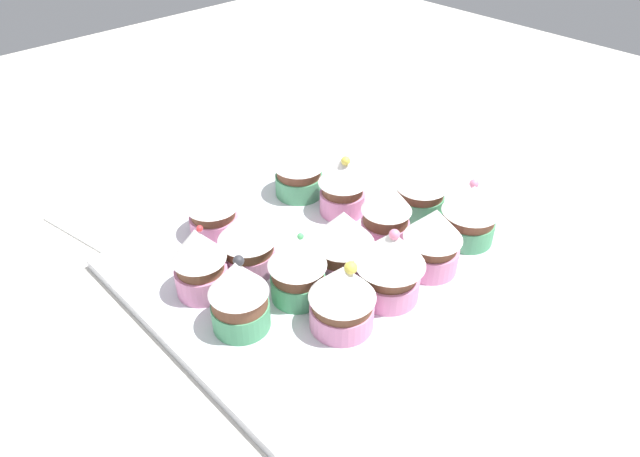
% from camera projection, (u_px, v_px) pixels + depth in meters
% --- Properties ---
extents(ground_plane, '(1.80, 1.80, 0.03)m').
position_uv_depth(ground_plane, '(320.00, 269.00, 0.65)').
color(ground_plane, beige).
extents(baking_tray, '(0.32, 0.39, 0.01)m').
position_uv_depth(baking_tray, '(320.00, 255.00, 0.64)').
color(baking_tray, silver).
rests_on(baking_tray, ground_plane).
extents(cupcake_0, '(0.06, 0.06, 0.07)m').
position_uv_depth(cupcake_0, '(470.00, 213.00, 0.63)').
color(cupcake_0, '#4C9E6B').
rests_on(cupcake_0, baking_tray).
extents(cupcake_1, '(0.06, 0.06, 0.08)m').
position_uv_depth(cupcake_1, '(421.00, 186.00, 0.67)').
color(cupcake_1, '#4C9E6B').
rests_on(cupcake_1, baking_tray).
extents(cupcake_2, '(0.06, 0.06, 0.07)m').
position_uv_depth(cupcake_2, '(433.00, 239.00, 0.59)').
color(cupcake_2, pink).
rests_on(cupcake_2, baking_tray).
extents(cupcake_3, '(0.06, 0.06, 0.08)m').
position_uv_depth(cupcake_3, '(386.00, 211.00, 0.63)').
color(cupcake_3, pink).
rests_on(cupcake_3, baking_tray).
extents(cupcake_4, '(0.06, 0.06, 0.08)m').
position_uv_depth(cupcake_4, '(343.00, 184.00, 0.68)').
color(cupcake_4, pink).
rests_on(cupcake_4, baking_tray).
extents(cupcake_5, '(0.06, 0.06, 0.07)m').
position_uv_depth(cupcake_5, '(299.00, 167.00, 0.71)').
color(cupcake_5, '#4C9E6B').
rests_on(cupcake_5, baking_tray).
extents(cupcake_6, '(0.07, 0.07, 0.08)m').
position_uv_depth(cupcake_6, '(389.00, 264.00, 0.56)').
color(cupcake_6, pink).
rests_on(cupcake_6, baking_tray).
extents(cupcake_7, '(0.06, 0.06, 0.08)m').
position_uv_depth(cupcake_7, '(343.00, 241.00, 0.59)').
color(cupcake_7, pink).
rests_on(cupcake_7, baking_tray).
extents(cupcake_8, '(0.06, 0.06, 0.08)m').
position_uv_depth(cupcake_8, '(342.00, 296.00, 0.53)').
color(cupcake_8, pink).
rests_on(cupcake_8, baking_tray).
extents(cupcake_9, '(0.06, 0.06, 0.08)m').
position_uv_depth(cupcake_9, '(297.00, 267.00, 0.56)').
color(cupcake_9, '#4C9E6B').
rests_on(cupcake_9, baking_tray).
extents(cupcake_10, '(0.06, 0.06, 0.07)m').
position_uv_depth(cupcake_10, '(247.00, 240.00, 0.59)').
color(cupcake_10, pink).
rests_on(cupcake_10, baking_tray).
extents(cupcake_11, '(0.06, 0.06, 0.07)m').
position_uv_depth(cupcake_11, '(212.00, 206.00, 0.64)').
color(cupcake_11, pink).
rests_on(cupcake_11, baking_tray).
extents(cupcake_12, '(0.06, 0.06, 0.08)m').
position_uv_depth(cupcake_12, '(239.00, 295.00, 0.53)').
color(cupcake_12, '#4C9E6B').
rests_on(cupcake_12, baking_tray).
extents(cupcake_13, '(0.05, 0.05, 0.08)m').
position_uv_depth(cupcake_13, '(199.00, 261.00, 0.56)').
color(cupcake_13, pink).
rests_on(cupcake_13, baking_tray).
extents(napkin, '(0.14, 0.17, 0.01)m').
position_uv_depth(napkin, '(123.00, 206.00, 0.72)').
color(napkin, white).
rests_on(napkin, ground_plane).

